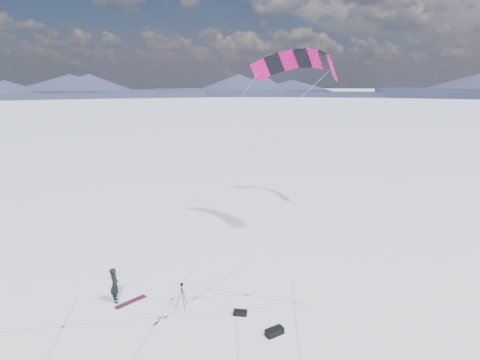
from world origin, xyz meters
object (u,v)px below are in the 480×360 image
gear_bag_a (274,332)px  tripod (182,292)px  gear_bag_b (240,313)px  snowkiter (116,301)px  snowboard (131,302)px

gear_bag_a → tripod: bearing=120.8°
gear_bag_b → tripod: bearing=174.2°
tripod → gear_bag_a: tripod is taller
snowkiter → snowboard: (0.65, -0.39, 0.02)m
tripod → snowkiter: bearing=113.9°
snowboard → gear_bag_a: size_ratio=1.99×
snowkiter → tripod: 3.50m
snowboard → gear_bag_a: bearing=-66.9°
snowboard → tripod: tripod is taller
tripod → gear_bag_a: 4.79m
snowboard → gear_bag_a: (5.01, -5.34, 0.14)m
snowkiter → gear_bag_b: (4.99, -3.74, 0.13)m
snowboard → gear_bag_b: bearing=-57.7°
tripod → gear_bag_b: size_ratio=1.82×
snowkiter → tripod: bearing=-125.6°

